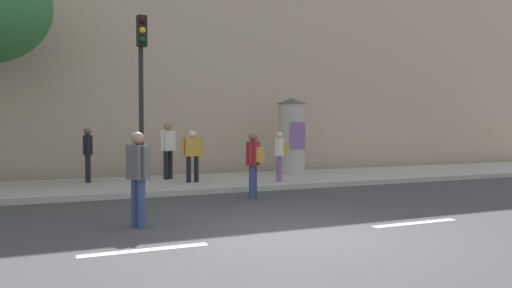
{
  "coord_description": "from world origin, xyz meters",
  "views": [
    {
      "loc": [
        -3.41,
        -6.45,
        1.69
      ],
      "look_at": [
        0.12,
        2.0,
        1.4
      ],
      "focal_mm": 32.11,
      "sensor_mm": 36.0,
      "label": 1
    }
  ],
  "objects": [
    {
      "name": "pedestrian_in_red_top",
      "position": [
        -2.26,
        1.58,
        0.96
      ],
      "size": [
        0.37,
        0.54,
        1.65
      ],
      "color": "navy",
      "rests_on": "ground_plane"
    },
    {
      "name": "poster_column",
      "position": [
        3.86,
        7.72,
        1.49
      ],
      "size": [
        1.01,
        1.01,
        2.64
      ],
      "color": "#9E9B93",
      "rests_on": "sidewalk_curb"
    },
    {
      "name": "pedestrian_near_pole",
      "position": [
        -0.47,
        7.68,
        1.19
      ],
      "size": [
        0.52,
        0.5,
        1.75
      ],
      "color": "black",
      "rests_on": "sidewalk_curb"
    },
    {
      "name": "pedestrian_in_light_jacket",
      "position": [
        -2.81,
        7.71,
        1.07
      ],
      "size": [
        0.25,
        0.57,
        1.6
      ],
      "color": "black",
      "rests_on": "sidewalk_curb"
    },
    {
      "name": "traffic_light",
      "position": [
        -1.63,
        5.24,
        3.08
      ],
      "size": [
        0.24,
        0.45,
        4.36
      ],
      "color": "black",
      "rests_on": "sidewalk_curb"
    },
    {
      "name": "sidewalk_curb",
      "position": [
        0.0,
        7.0,
        0.07
      ],
      "size": [
        36.0,
        4.0,
        0.15
      ],
      "primitive_type": "cube",
      "color": "#9E9B93",
      "rests_on": "ground_plane"
    },
    {
      "name": "lane_markings",
      "position": [
        -0.0,
        0.0,
        0.0
      ],
      "size": [
        25.8,
        0.16,
        0.01
      ],
      "color": "silver",
      "rests_on": "ground_plane"
    },
    {
      "name": "pedestrian_tallest",
      "position": [
        0.02,
        6.57,
        1.03
      ],
      "size": [
        0.65,
        0.26,
        1.51
      ],
      "color": "black",
      "rests_on": "sidewalk_curb"
    },
    {
      "name": "ground_plane",
      "position": [
        0.0,
        0.0,
        0.0
      ],
      "size": [
        80.0,
        80.0,
        0.0
      ],
      "primitive_type": "plane",
      "color": "#38383A"
    },
    {
      "name": "pedestrian_in_dark_shirt",
      "position": [
        2.48,
        5.8,
        1.04
      ],
      "size": [
        0.49,
        0.59,
        1.49
      ],
      "color": "#724C84",
      "rests_on": "sidewalk_curb"
    },
    {
      "name": "building_backdrop",
      "position": [
        0.0,
        12.0,
        5.69
      ],
      "size": [
        36.0,
        5.0,
        11.38
      ],
      "primitive_type": "cube",
      "color": "tan",
      "rests_on": "ground_plane"
    },
    {
      "name": "pedestrian_with_bag",
      "position": [
        0.86,
        3.9,
        0.96
      ],
      "size": [
        0.51,
        0.51,
        1.62
      ],
      "color": "navy",
      "rests_on": "ground_plane"
    }
  ]
}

